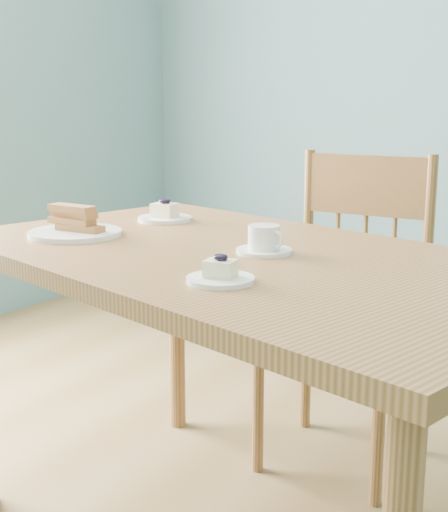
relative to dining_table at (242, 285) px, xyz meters
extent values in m
cube|color=#9D653B|center=(0.00, 0.00, 0.06)|extent=(1.68, 1.19, 0.04)
cylinder|color=#9D653B|center=(-0.59, 0.52, -0.35)|extent=(0.06, 0.06, 0.77)
cube|color=#9D653B|center=(0.01, 0.59, -0.26)|extent=(0.48, 0.46, 0.04)
cylinder|color=#9D653B|center=(-0.18, 0.40, -0.51)|extent=(0.04, 0.04, 0.45)
cylinder|color=#9D653B|center=(0.21, 0.41, -0.51)|extent=(0.04, 0.04, 0.45)
cylinder|color=#9D653B|center=(-0.20, 0.77, -0.51)|extent=(0.04, 0.04, 0.45)
cylinder|color=#9D653B|center=(0.19, 0.79, -0.51)|extent=(0.04, 0.04, 0.45)
cylinder|color=#9D653B|center=(-0.21, 0.78, 0.02)|extent=(0.04, 0.04, 0.52)
cylinder|color=#9D653B|center=(0.20, 0.80, 0.02)|extent=(0.04, 0.04, 0.52)
cube|color=#9D653B|center=(0.00, 0.79, 0.17)|extent=(0.40, 0.04, 0.20)
cylinder|color=#9D653B|center=(-0.10, 0.78, -0.09)|extent=(0.02, 0.02, 0.31)
cylinder|color=#9D653B|center=(0.00, 0.79, -0.09)|extent=(0.02, 0.02, 0.31)
cylinder|color=#9D653B|center=(0.10, 0.79, -0.09)|extent=(0.02, 0.02, 0.31)
cylinder|color=white|center=(0.11, -0.26, 0.09)|extent=(0.14, 0.14, 0.01)
cube|color=#F8EEBE|center=(0.11, -0.26, 0.11)|extent=(0.07, 0.06, 0.03)
ellipsoid|color=black|center=(0.11, -0.26, 0.13)|extent=(0.03, 0.03, 0.01)
sphere|color=black|center=(0.12, -0.26, 0.13)|extent=(0.01, 0.01, 0.01)
sphere|color=black|center=(0.11, -0.26, 0.13)|extent=(0.01, 0.01, 0.01)
sphere|color=black|center=(0.11, -0.27, 0.13)|extent=(0.01, 0.01, 0.01)
cylinder|color=white|center=(-0.44, 0.27, 0.09)|extent=(0.16, 0.16, 0.01)
cube|color=#F8EEBE|center=(-0.44, 0.27, 0.11)|extent=(0.08, 0.06, 0.04)
ellipsoid|color=black|center=(-0.44, 0.27, 0.14)|extent=(0.03, 0.03, 0.02)
sphere|color=black|center=(-0.43, 0.27, 0.14)|extent=(0.01, 0.01, 0.01)
sphere|color=black|center=(-0.45, 0.27, 0.14)|extent=(0.01, 0.01, 0.01)
sphere|color=black|center=(-0.44, 0.26, 0.14)|extent=(0.01, 0.01, 0.01)
cylinder|color=white|center=(0.04, 0.03, 0.09)|extent=(0.14, 0.14, 0.01)
cylinder|color=white|center=(0.04, 0.03, 0.12)|extent=(0.09, 0.09, 0.06)
cylinder|color=olive|center=(0.04, 0.03, 0.14)|extent=(0.07, 0.07, 0.00)
torus|color=white|center=(0.08, 0.02, 0.12)|extent=(0.05, 0.02, 0.04)
cylinder|color=white|center=(-0.50, -0.06, 0.09)|extent=(0.25, 0.25, 0.01)
camera|label=1|loc=(0.88, -1.43, 0.44)|focal=50.00mm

